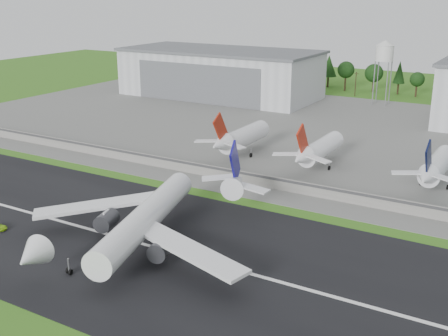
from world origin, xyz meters
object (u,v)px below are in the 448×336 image
Objects in this scene: main_airliner at (144,225)px; parked_jet_red_a at (239,138)px; parked_jet_red_b at (317,150)px; parked_jet_navy at (435,168)px.

parked_jet_red_a is at bearing -93.54° from main_airliner.
parked_jet_navy reaches higher than parked_jet_red_b.
parked_jet_red_a reaches higher than parked_jet_red_b.
main_airliner is at bearing -123.84° from parked_jet_navy.
parked_jet_navy is at bearing -139.64° from main_airliner.
parked_jet_navy is at bearing 0.00° from parked_jet_red_b.
parked_jet_red_a is 1.00× the size of parked_jet_navy.
parked_jet_navy is (44.90, 66.97, 1.22)m from main_airliner.
main_airliner is at bearing -77.74° from parked_jet_red_a.
parked_jet_red_b is (11.63, 66.97, 1.21)m from main_airliner.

